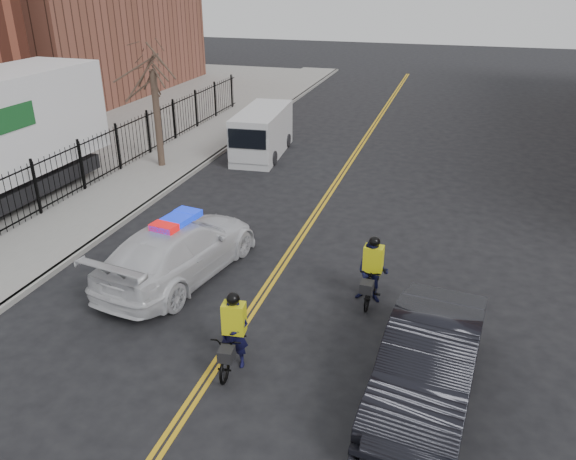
# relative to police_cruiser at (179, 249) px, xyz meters

# --- Properties ---
(ground) EXTENTS (120.00, 120.00, 0.00)m
(ground) POSITION_rel_police_cruiser_xyz_m (2.51, -1.70, -0.81)
(ground) COLOR black
(ground) RESTS_ON ground
(center_line_left) EXTENTS (0.10, 60.00, 0.01)m
(center_line_left) POSITION_rel_police_cruiser_xyz_m (2.43, 6.30, -0.81)
(center_line_left) COLOR gold
(center_line_left) RESTS_ON ground
(center_line_right) EXTENTS (0.10, 60.00, 0.01)m
(center_line_right) POSITION_rel_police_cruiser_xyz_m (2.59, 6.30, -0.81)
(center_line_right) COLOR gold
(center_line_right) RESTS_ON ground
(sidewalk) EXTENTS (3.00, 60.00, 0.15)m
(sidewalk) POSITION_rel_police_cruiser_xyz_m (-4.99, 6.30, -0.74)
(sidewalk) COLOR gray
(sidewalk) RESTS_ON ground
(curb) EXTENTS (0.20, 60.00, 0.15)m
(curb) POSITION_rel_police_cruiser_xyz_m (-3.49, 6.30, -0.74)
(curb) COLOR gray
(curb) RESTS_ON ground
(iron_fence) EXTENTS (0.12, 28.00, 2.00)m
(iron_fence) POSITION_rel_police_cruiser_xyz_m (-6.49, 6.30, 0.19)
(iron_fence) COLOR black
(iron_fence) RESTS_ON ground
(street_tree) EXTENTS (3.20, 3.20, 4.80)m
(street_tree) POSITION_rel_police_cruiser_xyz_m (-5.09, 8.30, 2.72)
(street_tree) COLOR #3D2D24
(street_tree) RESTS_ON sidewalk
(police_cruiser) EXTENTS (3.10, 5.84, 1.77)m
(police_cruiser) POSITION_rel_police_cruiser_xyz_m (0.00, 0.00, 0.00)
(police_cruiser) COLOR white
(police_cruiser) RESTS_ON ground
(dark_sedan) EXTENTS (2.21, 5.06, 1.62)m
(dark_sedan) POSITION_rel_police_cruiser_xyz_m (6.89, -3.04, -0.00)
(dark_sedan) COLOR black
(dark_sedan) RESTS_ON ground
(cargo_van) EXTENTS (2.21, 5.07, 2.07)m
(cargo_van) POSITION_rel_police_cruiser_xyz_m (-1.59, 11.33, 0.20)
(cargo_van) COLOR silver
(cargo_van) RESTS_ON ground
(cyclist_near) EXTENTS (0.83, 1.88, 1.79)m
(cyclist_near) POSITION_rel_police_cruiser_xyz_m (2.92, -3.21, -0.19)
(cyclist_near) COLOR black
(cyclist_near) RESTS_ON ground
(cyclist_far) EXTENTS (0.84, 1.82, 1.82)m
(cyclist_far) POSITION_rel_police_cruiser_xyz_m (5.27, 0.23, -0.09)
(cyclist_far) COLOR black
(cyclist_far) RESTS_ON ground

